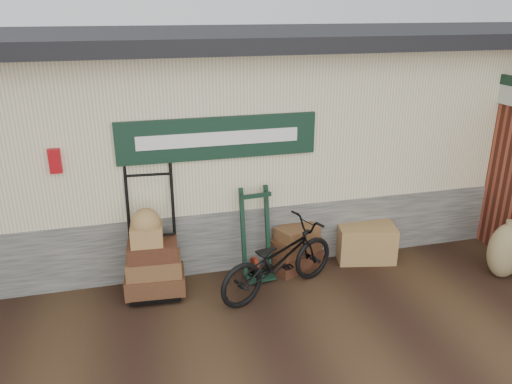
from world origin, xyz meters
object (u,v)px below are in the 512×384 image
green_barrow (256,234)px  suitcase_stack (295,247)px  porter_trolley (152,226)px  bicycle (279,256)px  wicker_hamper (365,242)px

green_barrow → suitcase_stack: (0.59, 0.08, -0.32)m
porter_trolley → bicycle: 1.68m
porter_trolley → bicycle: (1.55, -0.49, -0.39)m
wicker_hamper → bicycle: bicycle is taller
suitcase_stack → bicycle: 0.73m
wicker_hamper → suitcase_stack: bearing=179.6°
porter_trolley → suitcase_stack: porter_trolley is taller
suitcase_stack → green_barrow: bearing=-172.1°
porter_trolley → bicycle: size_ratio=1.01×
bicycle → wicker_hamper: bearing=-92.1°
green_barrow → bicycle: (0.17, -0.48, -0.11)m
bicycle → suitcase_stack: bearing=-59.0°
porter_trolley → wicker_hamper: size_ratio=2.21×
suitcase_stack → wicker_hamper: bearing=-0.4°
wicker_hamper → bicycle: 1.63m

